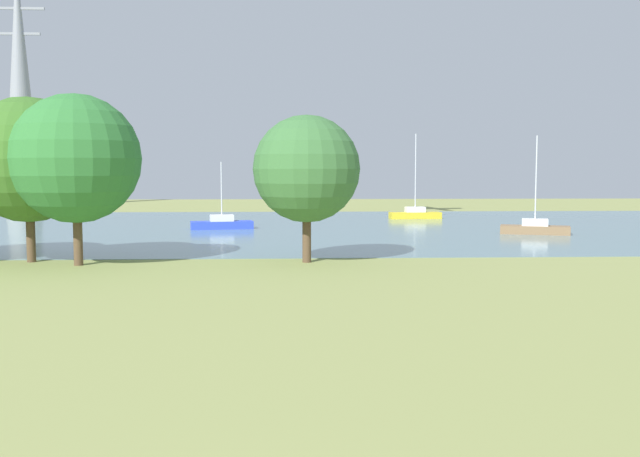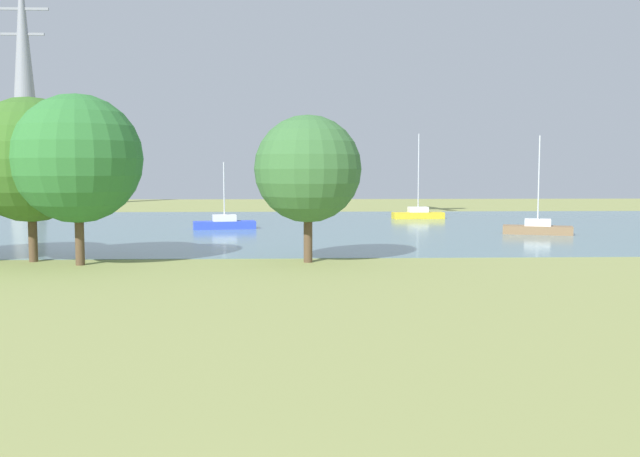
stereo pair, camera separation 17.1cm
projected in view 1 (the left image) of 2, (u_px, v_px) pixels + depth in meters
ground_plane at (268, 283)px, 29.16m from camera, size 160.00×160.00×0.00m
water_surface at (278, 227)px, 57.03m from camera, size 140.00×40.00×0.02m
sailboat_blue at (222, 223)px, 55.24m from camera, size 4.99×2.34×5.22m
sailboat_yellow at (415, 214)px, 66.58m from camera, size 4.88×1.77×7.93m
sailboat_brown at (535, 228)px, 50.87m from camera, size 5.03×2.96×7.05m
tree_east_near at (28, 160)px, 35.43m from camera, size 6.29×6.29×8.31m
tree_west_near at (76, 159)px, 34.18m from camera, size 6.26×6.26×8.34m
tree_east_far at (307, 169)px, 35.34m from camera, size 5.38×5.38×7.41m
electricity_pylon at (20, 84)px, 86.06m from camera, size 6.40×4.40×29.99m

